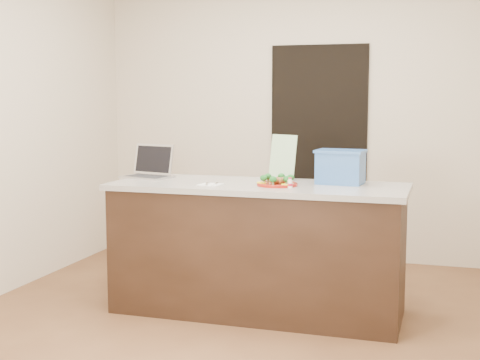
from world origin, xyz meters
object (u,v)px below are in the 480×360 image
(island, at_px, (258,248))
(chair, at_px, (284,226))
(napkin, at_px, (210,185))
(yogurt_bottle, at_px, (290,184))
(laptop, at_px, (150,168))
(blue_box, at_px, (340,167))
(plate, at_px, (277,184))

(island, xyz_separation_m, chair, (0.02, 0.73, 0.02))
(island, bearing_deg, napkin, -150.49)
(napkin, bearing_deg, island, 29.51)
(yogurt_bottle, xyz_separation_m, laptop, (-1.14, 0.28, 0.04))
(island, relative_size, blue_box, 5.89)
(island, xyz_separation_m, yogurt_bottle, (0.26, -0.15, 0.49))
(plate, bearing_deg, yogurt_bottle, -39.02)
(plate, xyz_separation_m, napkin, (-0.45, -0.11, -0.01))
(laptop, distance_m, blue_box, 1.43)
(island, height_order, laptop, laptop)
(plate, height_order, yogurt_bottle, yogurt_bottle)
(island, bearing_deg, blue_box, 17.24)
(plate, distance_m, yogurt_bottle, 0.14)
(chair, bearing_deg, plate, -84.97)
(island, distance_m, chair, 0.73)
(laptop, relative_size, blue_box, 1.12)
(napkin, xyz_separation_m, yogurt_bottle, (0.55, 0.02, 0.03))
(napkin, relative_size, laptop, 0.36)
(blue_box, xyz_separation_m, chair, (-0.53, 0.56, -0.55))
(island, relative_size, napkin, 14.42)
(plate, relative_size, napkin, 1.94)
(plate, relative_size, chair, 0.32)
(laptop, height_order, chair, laptop)
(chair, bearing_deg, island, -96.16)
(plate, height_order, blue_box, blue_box)
(plate, height_order, laptop, laptop)
(plate, xyz_separation_m, yogurt_bottle, (0.11, -0.09, 0.02))
(chair, bearing_deg, napkin, -113.87)
(plate, distance_m, chair, 0.91)
(napkin, bearing_deg, plate, 13.41)
(napkin, distance_m, laptop, 0.66)
(napkin, distance_m, blue_box, 0.91)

